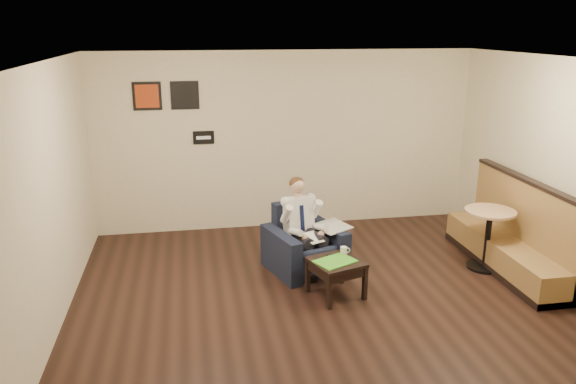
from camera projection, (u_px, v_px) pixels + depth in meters
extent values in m
plane|color=black|center=(332.00, 311.00, 6.45)|extent=(6.00, 6.00, 0.00)
cube|color=beige|center=(287.00, 141.00, 8.87)|extent=(6.00, 0.02, 2.80)
cube|color=beige|center=(470.00, 345.00, 3.22)|extent=(6.00, 0.02, 2.80)
cube|color=beige|center=(41.00, 211.00, 5.54)|extent=(0.02, 6.00, 2.80)
cube|color=white|center=(339.00, 62.00, 5.65)|extent=(6.00, 6.00, 0.02)
cube|color=black|center=(204.00, 138.00, 8.61)|extent=(0.32, 0.02, 0.20)
cube|color=#B13B15|center=(147.00, 96.00, 8.29)|extent=(0.42, 0.03, 0.42)
cube|color=black|center=(185.00, 95.00, 8.38)|extent=(0.42, 0.03, 0.42)
cube|color=black|center=(305.00, 239.00, 7.44)|extent=(1.12, 1.12, 0.86)
cube|color=white|center=(313.00, 238.00, 7.23)|extent=(0.29, 0.33, 0.01)
cube|color=silver|center=(332.00, 226.00, 7.47)|extent=(0.52, 0.57, 0.01)
cube|color=black|center=(336.00, 278.00, 6.77)|extent=(0.70, 0.70, 0.46)
cube|color=#50D22A|center=(335.00, 261.00, 6.67)|extent=(0.55, 0.49, 0.01)
cylinder|color=white|center=(344.00, 251.00, 6.87)|extent=(0.10, 0.10, 0.10)
cube|color=black|center=(333.00, 255.00, 6.86)|extent=(0.15, 0.09, 0.01)
cube|color=olive|center=(508.00, 226.00, 7.43)|extent=(0.57, 2.37, 1.21)
cylinder|color=tan|center=(487.00, 239.00, 7.50)|extent=(0.86, 0.86, 0.82)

